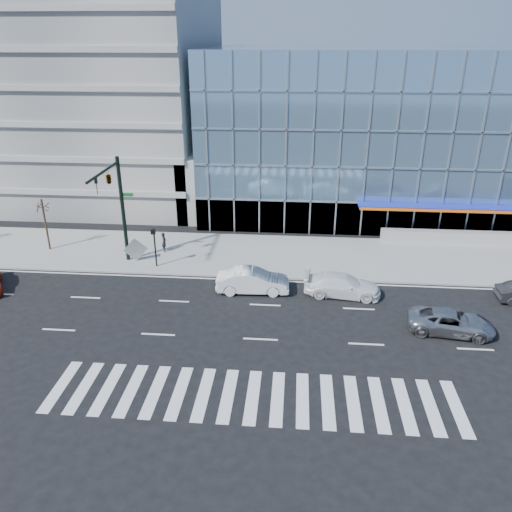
# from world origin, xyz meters

# --- Properties ---
(ground) EXTENTS (160.00, 160.00, 0.00)m
(ground) POSITION_xyz_m (0.00, 0.00, 0.00)
(ground) COLOR black
(ground) RESTS_ON ground
(sidewalk) EXTENTS (120.00, 8.00, 0.15)m
(sidewalk) POSITION_xyz_m (0.00, 8.00, 0.07)
(sidewalk) COLOR gray
(sidewalk) RESTS_ON ground
(theatre_building) EXTENTS (42.00, 26.00, 15.00)m
(theatre_building) POSITION_xyz_m (14.00, 26.00, 7.50)
(theatre_building) COLOR #6C94B4
(theatre_building) RESTS_ON ground
(parking_garage) EXTENTS (24.00, 24.00, 20.00)m
(parking_garage) POSITION_xyz_m (-20.00, 26.00, 10.00)
(parking_garage) COLOR gray
(parking_garage) RESTS_ON ground
(ramp_block) EXTENTS (6.00, 8.00, 6.00)m
(ramp_block) POSITION_xyz_m (-6.00, 18.00, 3.00)
(ramp_block) COLOR gray
(ramp_block) RESTS_ON ground
(traffic_signal) EXTENTS (1.14, 5.74, 8.00)m
(traffic_signal) POSITION_xyz_m (-11.00, 4.57, 6.16)
(traffic_signal) COLOR black
(traffic_signal) RESTS_ON sidewalk
(ped_signal_post) EXTENTS (0.30, 0.33, 3.00)m
(ped_signal_post) POSITION_xyz_m (-8.50, 4.94, 2.14)
(ped_signal_post) COLOR black
(ped_signal_post) RESTS_ON sidewalk
(street_tree_near) EXTENTS (1.10, 1.10, 4.23)m
(street_tree_near) POSITION_xyz_m (-18.00, 7.50, 3.78)
(street_tree_near) COLOR #332319
(street_tree_near) RESTS_ON sidewalk
(silver_suv) EXTENTS (5.15, 2.88, 1.36)m
(silver_suv) POSITION_xyz_m (11.03, -2.29, 0.68)
(silver_suv) COLOR #A9A9AD
(silver_suv) RESTS_ON ground
(white_suv) EXTENTS (5.23, 2.50, 1.47)m
(white_suv) POSITION_xyz_m (5.03, 1.80, 0.73)
(white_suv) COLOR white
(white_suv) RESTS_ON ground
(white_sedan) EXTENTS (4.97, 1.92, 1.61)m
(white_sedan) POSITION_xyz_m (-0.97, 1.80, 0.81)
(white_sedan) COLOR white
(white_sedan) RESTS_ON ground
(pedestrian) EXTENTS (0.49, 0.64, 1.57)m
(pedestrian) POSITION_xyz_m (-8.61, 7.85, 0.93)
(pedestrian) COLOR black
(pedestrian) RESTS_ON sidewalk
(tilted_panel) EXTENTS (1.78, 0.57, 1.84)m
(tilted_panel) POSITION_xyz_m (-10.30, 5.83, 1.07)
(tilted_panel) COLOR gray
(tilted_panel) RESTS_ON sidewalk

